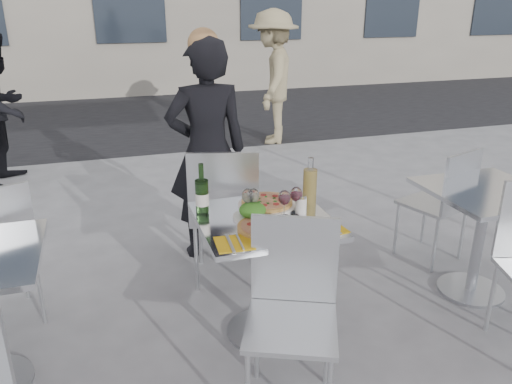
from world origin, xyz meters
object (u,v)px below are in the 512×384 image
object	(u,v)px
pedestrian_a	(1,108)
sugar_shaker	(301,204)
side_table_right	(483,220)
woman_diner	(207,152)
salad_plate	(253,212)
wineglass_white_a	(253,197)
carafe	(310,186)
napkin_right	(327,228)
wineglass_red_a	(284,198)
main_table	(264,252)
wine_bottle	(202,195)
wineglass_red_b	(296,195)
napkin_left	(234,243)
pedestrian_b	(273,78)
pizza_near	(266,227)
side_chair_rfar	(445,197)
wineglass_white_b	(248,197)
chair_near	(293,299)
pizza_far	(267,203)
chair_far	(224,206)

from	to	relation	value
pedestrian_a	sugar_shaker	distance (m)	4.01
side_table_right	woman_diner	world-z (taller)	woman_diner
salad_plate	wineglass_white_a	bearing A→B (deg)	65.92
carafe	napkin_right	world-z (taller)	carafe
side_table_right	wineglass_red_a	bearing A→B (deg)	-179.38
main_table	side_table_right	distance (m)	1.50
wineglass_white_a	napkin_right	bearing A→B (deg)	-42.70
wine_bottle	wineglass_red_a	xyz separation A→B (m)	(0.42, -0.18, -0.00)
wineglass_red_b	napkin_left	world-z (taller)	wineglass_red_b
pedestrian_b	wineglass_red_a	size ratio (longest dim) A/B	11.42
pizza_near	salad_plate	world-z (taller)	salad_plate
salad_plate	pedestrian_b	bearing A→B (deg)	69.15
side_chair_rfar	wineglass_white_b	distance (m)	1.70
chair_near	pizza_far	xyz separation A→B (m)	(0.10, 0.67, 0.22)
carafe	napkin_right	xyz separation A→B (m)	(-0.04, -0.33, -0.11)
pizza_far	napkin_left	world-z (taller)	pizza_far
wineglass_white_a	wineglass_red_b	size ratio (longest dim) A/B	1.00
chair_near	pizza_far	size ratio (longest dim) A/B	2.73
pizza_far	salad_plate	size ratio (longest dim) A/B	1.54
wineglass_red_a	woman_diner	bearing A→B (deg)	99.09
carafe	napkin_right	size ratio (longest dim) A/B	1.45
wineglass_white_b	main_table	bearing A→B (deg)	-42.90
napkin_right	pizza_near	bearing A→B (deg)	156.63
main_table	salad_plate	size ratio (longest dim) A/B	3.41
chair_far	side_chair_rfar	distance (m)	1.63
napkin_right	pizza_far	bearing A→B (deg)	110.52
pedestrian_b	wineglass_white_b	bearing A→B (deg)	2.08
side_table_right	wine_bottle	world-z (taller)	wine_bottle
wineglass_red_a	sugar_shaker	bearing A→B (deg)	13.04
wineglass_white_b	wineglass_red_a	size ratio (longest dim) A/B	1.00
wine_bottle	napkin_right	world-z (taller)	wine_bottle
chair_far	salad_plate	bearing A→B (deg)	107.13
side_table_right	salad_plate	size ratio (longest dim) A/B	3.41
woman_diner	pedestrian_b	bearing A→B (deg)	-115.96
main_table	chair_far	distance (m)	0.63
side_table_right	wineglass_red_a	size ratio (longest dim) A/B	4.76
napkin_right	wineglass_red_b	bearing A→B (deg)	102.46
woman_diner	side_chair_rfar	bearing A→B (deg)	158.88
main_table	napkin_left	bearing A→B (deg)	-134.18
chair_far	wineglass_red_b	bearing A→B (deg)	129.25
woman_diner	napkin_right	world-z (taller)	woman_diner
main_table	carafe	bearing A→B (deg)	17.68
salad_plate	wineglass_red_a	xyz separation A→B (m)	(0.17, -0.04, 0.07)
side_chair_rfar	salad_plate	xyz separation A→B (m)	(-1.61, -0.41, 0.26)
side_table_right	pizza_near	size ratio (longest dim) A/B	2.45
side_chair_rfar	woman_diner	bearing A→B (deg)	-41.35
sugar_shaker	wineglass_white_a	world-z (taller)	wineglass_white_a
pedestrian_a	side_table_right	bearing A→B (deg)	-116.32
chair_near	wineglass_white_b	bearing A→B (deg)	118.89
wine_bottle	side_table_right	bearing A→B (deg)	-5.08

